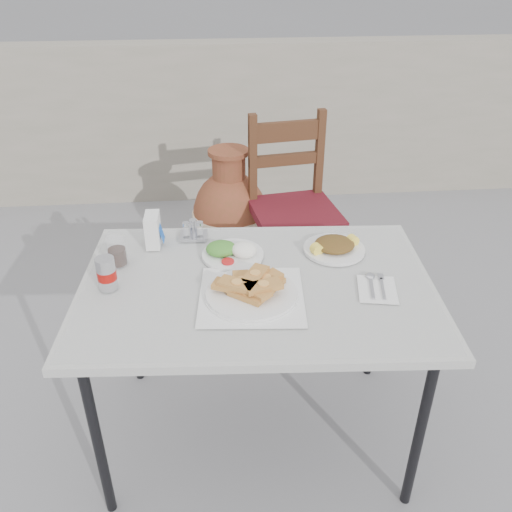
{
  "coord_description": "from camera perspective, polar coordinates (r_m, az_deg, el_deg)",
  "views": [
    {
      "loc": [
        0.02,
        -1.69,
        1.89
      ],
      "look_at": [
        0.17,
        0.0,
        0.87
      ],
      "focal_mm": 38.0,
      "sensor_mm": 36.0,
      "label": 1
    }
  ],
  "objects": [
    {
      "name": "chair",
      "position": [
        3.1,
        3.9,
        5.16
      ],
      "size": [
        0.53,
        0.53,
        1.05
      ],
      "rotation": [
        0.0,
        0.0,
        0.15
      ],
      "color": "#3A2110",
      "rests_on": "ground"
    },
    {
      "name": "terracotta_urn",
      "position": [
        3.35,
        -2.74,
        4.15
      ],
      "size": [
        0.46,
        0.46,
        0.81
      ],
      "color": "brown",
      "rests_on": "ground"
    },
    {
      "name": "pide_plate",
      "position": [
        1.89,
        -0.49,
        -3.43
      ],
      "size": [
        0.39,
        0.39,
        0.08
      ],
      "rotation": [
        0.0,
        0.0,
        -0.08
      ],
      "color": "silver",
      "rests_on": "cafe_table"
    },
    {
      "name": "cafe_table",
      "position": [
        2.01,
        0.07,
        -4.08
      ],
      "size": [
        1.34,
        0.95,
        0.79
      ],
      "rotation": [
        0.0,
        0.0,
        -0.06
      ],
      "color": "black",
      "rests_on": "ground"
    },
    {
      "name": "salad_rice_plate",
      "position": [
        2.13,
        -2.54,
        0.49
      ],
      "size": [
        0.24,
        0.24,
        0.06
      ],
      "color": "silver",
      "rests_on": "cafe_table"
    },
    {
      "name": "back_wall",
      "position": [
        4.38,
        -5.21,
        13.78
      ],
      "size": [
        6.0,
        0.25,
        1.2
      ],
      "primitive_type": "cube",
      "color": "gray",
      "rests_on": "ground"
    },
    {
      "name": "cutlery_napkin",
      "position": [
        2.0,
        12.55,
        -3.18
      ],
      "size": [
        0.17,
        0.2,
        0.01
      ],
      "rotation": [
        0.0,
        0.0,
        -0.19
      ],
      "color": "silver",
      "rests_on": "cafe_table"
    },
    {
      "name": "ground",
      "position": [
        2.54,
        -3.98,
        -17.32
      ],
      "size": [
        80.0,
        80.0,
        0.0
      ],
      "primitive_type": "plane",
      "color": "slate",
      "rests_on": "ground"
    },
    {
      "name": "cola_glass",
      "position": [
        2.14,
        -14.42,
        0.32
      ],
      "size": [
        0.08,
        0.08,
        0.11
      ],
      "color": "white",
      "rests_on": "cafe_table"
    },
    {
      "name": "soda_can",
      "position": [
        1.99,
        -15.46,
        -1.78
      ],
      "size": [
        0.07,
        0.07,
        0.12
      ],
      "color": "#BCBCC0",
      "rests_on": "cafe_table"
    },
    {
      "name": "salad_chopped_plate",
      "position": [
        2.19,
        8.25,
        1.03
      ],
      "size": [
        0.25,
        0.25,
        0.05
      ],
      "color": "silver",
      "rests_on": "cafe_table"
    },
    {
      "name": "condiment_caddy",
      "position": [
        2.27,
        -6.62,
        2.55
      ],
      "size": [
        0.12,
        0.1,
        0.08
      ],
      "rotation": [
        0.0,
        0.0,
        -0.07
      ],
      "color": "silver",
      "rests_on": "cafe_table"
    },
    {
      "name": "napkin_holder",
      "position": [
        2.23,
        -10.8,
        2.71
      ],
      "size": [
        0.07,
        0.11,
        0.13
      ],
      "rotation": [
        0.0,
        0.0,
        -0.01
      ],
      "color": "silver",
      "rests_on": "cafe_table"
    }
  ]
}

